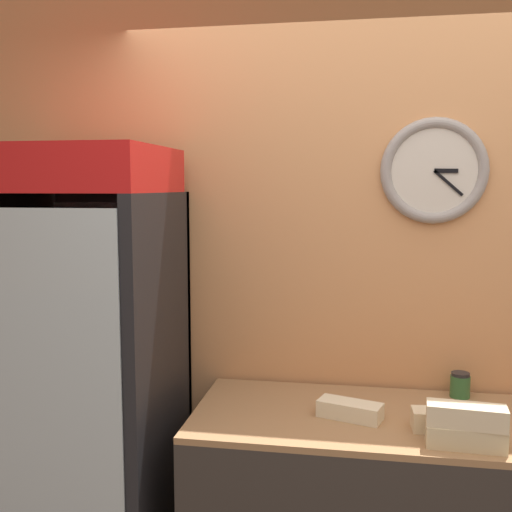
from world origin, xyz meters
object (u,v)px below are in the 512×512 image
Objects in this scene: sandwich_flat_left at (350,410)px; condiment_jar at (460,385)px; sandwich_flat_right at (449,421)px; sandwich_stack_bottom at (466,437)px; sandwich_stack_middle at (466,416)px; beverage_cooler at (93,361)px.

condiment_jar reaches higher than sandwich_flat_left.
sandwich_flat_right is (0.36, -0.06, 0.01)m from sandwich_flat_left.
sandwich_stack_bottom is 2.52× the size of condiment_jar.
sandwich_stack_middle is 0.45m from sandwich_flat_left.
beverage_cooler is 7.49× the size of sandwich_flat_left.
sandwich_stack_middle is 1.00× the size of sandwich_flat_right.
beverage_cooler reaches higher than sandwich_stack_middle.
sandwich_stack_middle is at bearing 0.00° from sandwich_stack_bottom.
sandwich_stack_middle is at bearing -75.82° from sandwich_flat_right.
sandwich_flat_right is 0.39m from condiment_jar.
sandwich_stack_middle is 1.03× the size of sandwich_flat_left.
sandwich_flat_left is at bearing 153.36° from sandwich_stack_middle.
sandwich_flat_left is (-0.39, 0.20, -0.01)m from sandwich_stack_bottom.
sandwich_flat_right is (-0.03, 0.13, 0.00)m from sandwich_stack_bottom.
condiment_jar reaches higher than sandwich_flat_right.
sandwich_flat_left is at bearing -145.35° from condiment_jar.
condiment_jar is (0.06, 0.51, -0.06)m from sandwich_stack_middle.
beverage_cooler is 1.09m from sandwich_flat_left.
beverage_cooler is 7.25× the size of sandwich_flat_right.
sandwich_flat_left is 0.55m from condiment_jar.
beverage_cooler is 1.50m from sandwich_stack_bottom.
sandwich_stack_middle reaches higher than sandwich_flat_left.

